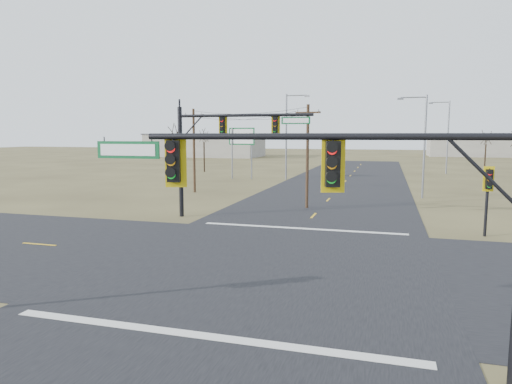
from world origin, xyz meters
TOP-DOWN VIEW (x-y plane):
  - ground at (0.00, 0.00)m, footprint 320.00×320.00m
  - road_ew at (0.00, 0.00)m, footprint 160.00×14.00m
  - road_ns at (0.00, 0.00)m, footprint 14.00×160.00m
  - stop_bar_near at (0.00, -7.50)m, footprint 12.00×0.40m
  - stop_bar_far at (0.00, 7.50)m, footprint 12.00×0.40m
  - mast_arm_near at (3.41, -8.01)m, footprint 10.32×0.54m
  - mast_arm_far at (-5.67, 9.38)m, footprint 9.04×0.51m
  - pedestal_signal_ne at (9.95, 8.18)m, footprint 0.60×0.51m
  - utility_pole_near at (-1.02, 15.18)m, footprint 1.89×0.30m
  - utility_pole_far at (-13.04, 21.72)m, footprint 1.95×0.29m
  - highway_sign at (-12.78, 35.77)m, footprint 3.40×0.36m
  - streetlight_a at (7.56, 23.40)m, footprint 2.48×0.27m
  - streetlight_b at (12.57, 50.97)m, footprint 2.85×0.30m
  - streetlight_c at (-7.10, 36.66)m, footprint 2.91×0.34m
  - bare_tree_a at (-19.49, 30.81)m, footprint 3.33×3.33m
  - bare_tree_b at (-21.57, 44.75)m, footprint 3.50×3.50m
  - bare_tree_d at (16.82, 46.08)m, footprint 3.21×3.21m
  - warehouse_left at (-40.00, 90.00)m, footprint 28.00×14.00m
  - warehouse_mid at (25.00, 110.00)m, footprint 20.00×12.00m

SIDE VIEW (x-z plane):
  - ground at x=0.00m, z-range 0.00..0.00m
  - road_ew at x=0.00m, z-range 0.00..0.02m
  - road_ns at x=0.00m, z-range 0.00..0.02m
  - stop_bar_near at x=0.00m, z-range 0.03..0.03m
  - stop_bar_far at x=0.00m, z-range 0.03..0.03m
  - warehouse_mid at x=25.00m, z-range 0.00..5.00m
  - warehouse_left at x=-40.00m, z-range 0.00..5.50m
  - pedestal_signal_ne at x=9.95m, z-range 0.93..4.78m
  - utility_pole_near at x=-1.02m, z-range 0.22..7.94m
  - utility_pole_far at x=-13.04m, z-range 0.21..8.16m
  - mast_arm_near at x=3.41m, z-range 1.40..7.46m
  - highway_sign at x=-12.78m, z-range 1.30..7.67m
  - streetlight_a at x=7.56m, z-range 0.54..9.43m
  - bare_tree_d at x=16.82m, z-range 1.97..8.41m
  - mast_arm_far at x=-5.67m, z-range 1.62..8.94m
  - bare_tree_b at x=-21.57m, z-range 2.05..8.90m
  - streetlight_b at x=12.57m, z-range 0.63..10.85m
  - bare_tree_a at x=-19.49m, z-range 2.11..9.37m
  - streetlight_c at x=-7.10m, z-range 0.64..11.07m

